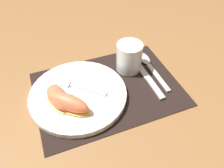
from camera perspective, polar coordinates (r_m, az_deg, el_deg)
ground_plane at (r=0.65m, az=-1.10°, el=-1.33°), size 3.00×3.00×0.00m
placemat at (r=0.65m, az=-1.11°, el=-1.21°), size 0.42×0.30×0.00m
plate at (r=0.63m, az=-8.91°, el=-2.44°), size 0.27×0.27×0.02m
juice_glass at (r=0.69m, az=4.47°, el=6.67°), size 0.08×0.08×0.09m
knife at (r=0.69m, az=8.78°, el=2.34°), size 0.02×0.22×0.01m
spoon at (r=0.73m, az=9.26°, el=5.47°), size 0.03×0.19×0.01m
fork at (r=0.64m, az=-10.27°, el=-0.37°), size 0.15×0.14×0.00m
citrus_wedge_0 at (r=0.59m, az=-13.87°, el=-3.50°), size 0.07×0.11×0.04m
citrus_wedge_1 at (r=0.58m, az=-12.22°, el=-4.63°), size 0.10×0.10×0.04m
citrus_wedge_2 at (r=0.57m, az=-11.52°, el=-4.86°), size 0.12×0.12×0.05m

